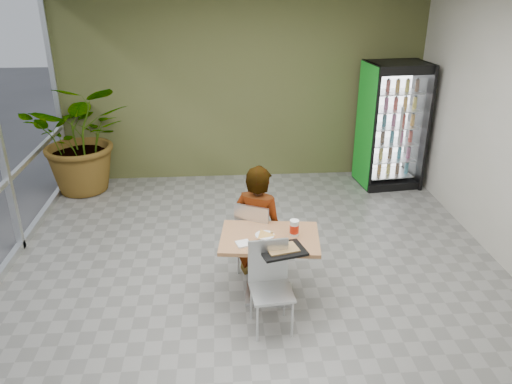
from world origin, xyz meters
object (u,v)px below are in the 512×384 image
at_px(dining_table, 270,254).
at_px(cafeteria_tray, 282,250).
at_px(seated_woman, 258,232).
at_px(chair_far, 255,233).
at_px(soda_cup, 294,228).
at_px(potted_plant, 83,137).
at_px(beverage_fridge, 392,126).
at_px(chair_near, 270,278).

xyz_separation_m(dining_table, cafeteria_tray, (0.09, -0.32, 0.23)).
bearing_deg(seated_woman, chair_far, 67.14).
height_order(soda_cup, potted_plant, potted_plant).
distance_m(dining_table, beverage_fridge, 3.86).
relative_size(chair_far, beverage_fridge, 0.46).
bearing_deg(beverage_fridge, cafeteria_tray, -129.39).
distance_m(dining_table, chair_far, 0.49).
bearing_deg(seated_woman, potted_plant, -19.65).
relative_size(dining_table, cafeteria_tray, 2.48).
bearing_deg(potted_plant, chair_near, -54.13).
bearing_deg(soda_cup, cafeteria_tray, -116.88).
height_order(beverage_fridge, potted_plant, beverage_fridge).
bearing_deg(chair_far, chair_near, 121.77).
bearing_deg(potted_plant, cafeteria_tray, -51.77).
distance_m(beverage_fridge, potted_plant, 4.96).
height_order(soda_cup, cafeteria_tray, soda_cup).
distance_m(seated_woman, cafeteria_tray, 0.87).
relative_size(dining_table, chair_near, 1.22).
distance_m(chair_near, potted_plant, 4.49).
distance_m(chair_far, soda_cup, 0.67).
height_order(chair_near, beverage_fridge, beverage_fridge).
bearing_deg(cafeteria_tray, beverage_fridge, 56.93).
bearing_deg(chair_near, chair_far, 89.63).
height_order(dining_table, cafeteria_tray, cafeteria_tray).
bearing_deg(chair_far, cafeteria_tray, 132.06).
height_order(chair_near, seated_woman, seated_woman).
height_order(chair_near, cafeteria_tray, chair_near).
bearing_deg(dining_table, chair_near, -95.32).
relative_size(soda_cup, cafeteria_tray, 0.39).
distance_m(seated_woman, beverage_fridge, 3.52).
bearing_deg(dining_table, potted_plant, 129.92).
relative_size(dining_table, seated_woman, 0.67).
bearing_deg(potted_plant, soda_cup, -47.37).
distance_m(soda_cup, beverage_fridge, 3.67).
bearing_deg(chair_near, potted_plant, 120.13).
distance_m(dining_table, cafeteria_tray, 0.40).
height_order(chair_far, potted_plant, potted_plant).
bearing_deg(chair_far, potted_plant, -20.53).
relative_size(dining_table, beverage_fridge, 0.55).
bearing_deg(soda_cup, dining_table, -177.83).
relative_size(seated_woman, beverage_fridge, 0.82).
xyz_separation_m(beverage_fridge, potted_plant, (-4.96, 0.12, -0.11)).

